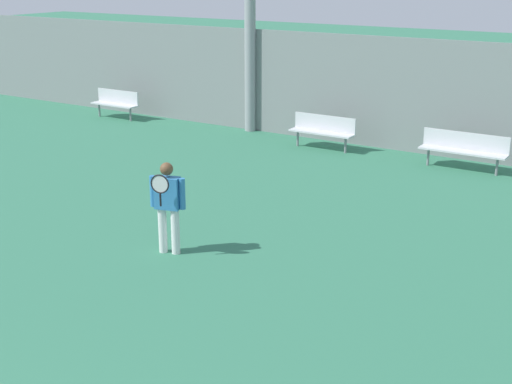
% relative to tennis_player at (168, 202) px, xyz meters
% --- Properties ---
extents(tennis_player, '(0.59, 0.48, 1.54)m').
position_rel_tennis_player_xyz_m(tennis_player, '(0.00, 0.00, 0.00)').
color(tennis_player, silver).
rests_on(tennis_player, ground_plane).
extents(bench_courtside_near, '(1.71, 0.40, 0.86)m').
position_rel_tennis_player_xyz_m(bench_courtside_near, '(-1.04, 7.53, -0.35)').
color(bench_courtside_near, silver).
rests_on(bench_courtside_near, ground_plane).
extents(bench_adjacent_court, '(1.60, 0.40, 0.86)m').
position_rel_tennis_player_xyz_m(bench_adjacent_court, '(-8.14, 7.53, -0.35)').
color(bench_adjacent_court, silver).
rests_on(bench_adjacent_court, ground_plane).
extents(bench_by_gate, '(1.99, 0.40, 0.86)m').
position_rel_tennis_player_xyz_m(bench_by_gate, '(2.58, 7.53, -0.35)').
color(bench_by_gate, silver).
rests_on(bench_by_gate, ground_plane).
extents(back_fence, '(33.68, 0.06, 2.83)m').
position_rel_tennis_player_xyz_m(back_fence, '(1.85, 8.43, 0.54)').
color(back_fence, gray).
rests_on(back_fence, ground_plane).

